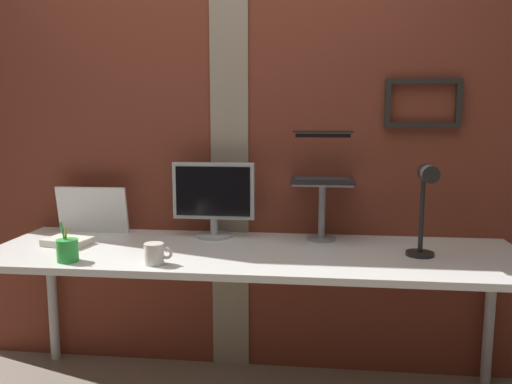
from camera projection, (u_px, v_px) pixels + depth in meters
brick_wall_back at (234, 114)px, 2.64m from camera, size 3.02×0.16×2.66m
desk at (253, 263)px, 2.31m from camera, size 2.38×0.72×0.73m
monitor at (214, 195)px, 2.53m from camera, size 0.40×0.18×0.37m
laptop_stand at (322, 201)px, 2.47m from camera, size 0.28×0.22×0.28m
laptop at (322, 167)px, 2.52m from camera, size 0.30×0.29×0.24m
whiteboard_panel at (92, 210)px, 2.63m from camera, size 0.37×0.05×0.24m
desk_lamp at (425, 200)px, 2.13m from camera, size 0.12×0.20×0.40m
pen_cup at (67, 250)px, 2.12m from camera, size 0.09×0.09×0.17m
coffee_mug at (155, 254)px, 2.08m from camera, size 0.12×0.08×0.09m
paper_clutter_stack at (68, 242)px, 2.39m from camera, size 0.22×0.18×0.03m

